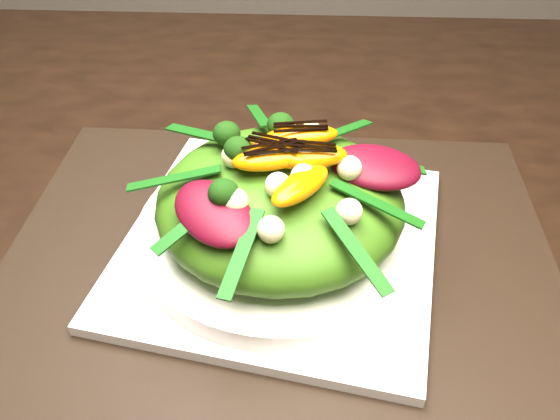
{
  "coord_description": "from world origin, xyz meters",
  "views": [
    {
      "loc": [
        -0.07,
        -0.51,
        1.14
      ],
      "look_at": [
        -0.09,
        -0.11,
        0.8
      ],
      "focal_mm": 38.0,
      "sensor_mm": 36.0,
      "label": 1
    }
  ],
  "objects_px": {
    "dining_table": "(362,194)",
    "orange_segment": "(283,139)",
    "placemat": "(280,248)",
    "plate_base": "(280,242)",
    "lettuce_mound": "(280,201)",
    "salad_bowl": "(280,231)"
  },
  "relations": [
    {
      "from": "dining_table",
      "to": "lettuce_mound",
      "type": "xyz_separation_m",
      "value": [
        -0.09,
        -0.11,
        0.08
      ]
    },
    {
      "from": "dining_table",
      "to": "salad_bowl",
      "type": "distance_m",
      "value": 0.15
    },
    {
      "from": "dining_table",
      "to": "salad_bowl",
      "type": "bearing_deg",
      "value": -126.82
    },
    {
      "from": "dining_table",
      "to": "orange_segment",
      "type": "xyz_separation_m",
      "value": [
        -0.08,
        -0.08,
        0.12
      ]
    },
    {
      "from": "lettuce_mound",
      "to": "orange_segment",
      "type": "distance_m",
      "value": 0.05
    },
    {
      "from": "dining_table",
      "to": "salad_bowl",
      "type": "xyz_separation_m",
      "value": [
        -0.09,
        -0.11,
        0.04
      ]
    },
    {
      "from": "salad_bowl",
      "to": "lettuce_mound",
      "type": "bearing_deg",
      "value": -45.0
    },
    {
      "from": "dining_table",
      "to": "lettuce_mound",
      "type": "bearing_deg",
      "value": -126.82
    },
    {
      "from": "lettuce_mound",
      "to": "plate_base",
      "type": "bearing_deg",
      "value": 0.0
    },
    {
      "from": "placemat",
      "to": "plate_base",
      "type": "distance_m",
      "value": 0.01
    },
    {
      "from": "dining_table",
      "to": "placemat",
      "type": "relative_size",
      "value": 3.19
    },
    {
      "from": "placemat",
      "to": "plate_base",
      "type": "height_order",
      "value": "plate_base"
    },
    {
      "from": "salad_bowl",
      "to": "orange_segment",
      "type": "distance_m",
      "value": 0.08
    },
    {
      "from": "dining_table",
      "to": "placemat",
      "type": "bearing_deg",
      "value": -126.82
    },
    {
      "from": "lettuce_mound",
      "to": "orange_segment",
      "type": "bearing_deg",
      "value": 87.53
    },
    {
      "from": "plate_base",
      "to": "orange_segment",
      "type": "relative_size",
      "value": 4.26
    },
    {
      "from": "dining_table",
      "to": "placemat",
      "type": "distance_m",
      "value": 0.14
    },
    {
      "from": "plate_base",
      "to": "lettuce_mound",
      "type": "bearing_deg",
      "value": 0.0
    },
    {
      "from": "dining_table",
      "to": "plate_base",
      "type": "distance_m",
      "value": 0.15
    },
    {
      "from": "plate_base",
      "to": "orange_segment",
      "type": "distance_m",
      "value": 0.1
    },
    {
      "from": "lettuce_mound",
      "to": "placemat",
      "type": "bearing_deg",
      "value": 180.0
    },
    {
      "from": "dining_table",
      "to": "salad_bowl",
      "type": "relative_size",
      "value": 6.22
    }
  ]
}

